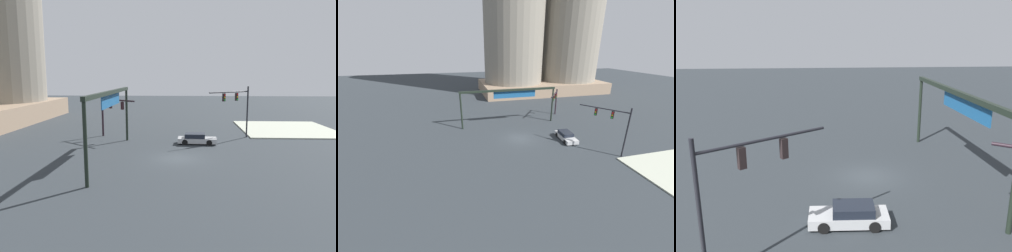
{
  "view_description": "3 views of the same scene",
  "coord_description": "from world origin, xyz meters",
  "views": [
    {
      "loc": [
        -29.93,
        -0.55,
        7.95
      ],
      "look_at": [
        0.94,
        0.95,
        2.98
      ],
      "focal_mm": 34.52,
      "sensor_mm": 36.0,
      "label": 1
    },
    {
      "loc": [
        -9.29,
        -27.49,
        13.25
      ],
      "look_at": [
        -1.94,
        0.96,
        1.9
      ],
      "focal_mm": 22.09,
      "sensor_mm": 36.0,
      "label": 2
    },
    {
      "loc": [
        23.95,
        -3.88,
        10.24
      ],
      "look_at": [
        0.18,
        -1.84,
        4.0
      ],
      "focal_mm": 37.18,
      "sensor_mm": 36.0,
      "label": 3
    }
  ],
  "objects": [
    {
      "name": "traffic_signal_near_corner",
      "position": [
        9.95,
        -7.19,
        4.49
      ],
      "size": [
        3.69,
        5.22,
        6.46
      ],
      "rotation": [
        0.0,
        0.0,
        2.18
      ],
      "color": "black",
      "rests_on": "ground"
    },
    {
      "name": "overhead_sign_gantry",
      "position": [
        0.24,
        6.32,
        5.33
      ],
      "size": [
        16.91,
        0.43,
        6.45
      ],
      "color": "black",
      "rests_on": "ground"
    },
    {
      "name": "sedan_car_approaching",
      "position": [
        6.66,
        -2.07,
        0.57
      ],
      "size": [
        2.05,
        4.49,
        1.21
      ],
      "rotation": [
        0.0,
        0.0,
        -1.62
      ],
      "color": "#B1B3B5",
      "rests_on": "ground"
    },
    {
      "name": "ground_plane",
      "position": [
        0.0,
        0.0,
        0.0
      ],
      "size": [
        179.9,
        179.9,
        0.0
      ],
      "primitive_type": "plane",
      "color": "#2C3237"
    },
    {
      "name": "traffic_signal_opposite_side",
      "position": [
        10.06,
        8.69,
        3.63
      ],
      "size": [
        3.68,
        4.84,
        5.23
      ],
      "rotation": [
        0.0,
        0.0,
        -2.21
      ],
      "color": "black",
      "rests_on": "ground"
    },
    {
      "name": "sidewalk_corner",
      "position": [
        17.09,
        -15.45,
        0.07
      ],
      "size": [
        14.4,
        13.02,
        0.15
      ],
      "primitive_type": "cube",
      "color": "#ADB29E",
      "rests_on": "ground"
    }
  ]
}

